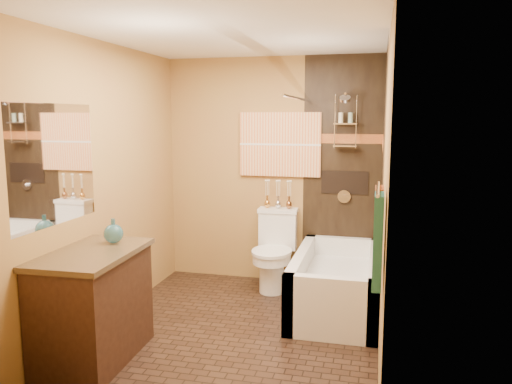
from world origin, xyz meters
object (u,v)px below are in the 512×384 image
(vanity, at_px, (93,305))
(toilet, at_px, (274,250))
(sunset_painting, at_px, (280,144))
(bathtub, at_px, (337,288))

(vanity, bearing_deg, toilet, 59.93)
(sunset_painting, distance_m, vanity, 2.65)
(bathtub, bearing_deg, toilet, 147.77)
(bathtub, distance_m, toilet, 0.87)
(sunset_painting, xyz_separation_m, bathtub, (0.71, -0.73, -1.33))
(toilet, bearing_deg, bathtub, -35.08)
(toilet, xyz_separation_m, vanity, (-1.01, -1.90, 0.00))
(bathtub, distance_m, vanity, 2.26)
(bathtub, height_order, vanity, vanity)
(vanity, bearing_deg, sunset_painting, 63.05)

